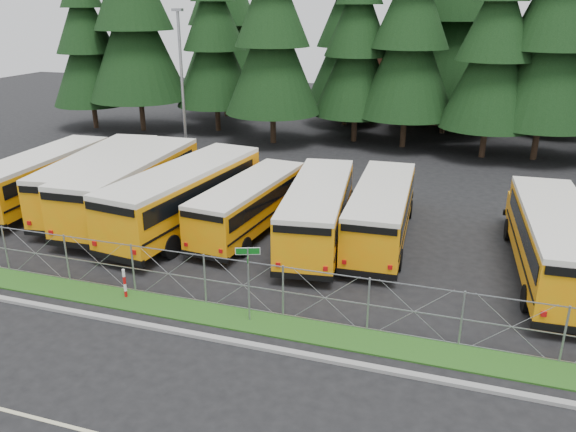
% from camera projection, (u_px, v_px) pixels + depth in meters
% --- Properties ---
extents(ground, '(120.00, 120.00, 0.00)m').
position_uv_depth(ground, '(242.00, 295.00, 21.39)').
color(ground, black).
rests_on(ground, ground).
extents(curb, '(50.00, 0.25, 0.12)m').
position_uv_depth(curb, '(206.00, 337.00, 18.61)').
color(curb, gray).
rests_on(curb, ground).
extents(grass_verge, '(50.00, 1.40, 0.06)m').
position_uv_depth(grass_verge, '(223.00, 316.00, 19.87)').
color(grass_verge, '#1F4C15').
rests_on(grass_verge, ground).
extents(chainlink_fence, '(44.00, 0.10, 2.00)m').
position_uv_depth(chainlink_fence, '(230.00, 283.00, 20.15)').
color(chainlink_fence, '#93959B').
rests_on(chainlink_fence, ground).
extents(brick_building, '(22.00, 10.00, 6.00)m').
position_uv_depth(brick_building, '(455.00, 86.00, 54.24)').
color(brick_building, brown).
rests_on(brick_building, ground).
extents(bus_0, '(3.01, 10.99, 2.86)m').
position_uv_depth(bus_0, '(49.00, 178.00, 30.94)').
color(bus_0, orange).
rests_on(bus_0, ground).
extents(bus_1, '(4.25, 11.84, 3.04)m').
position_uv_depth(bus_1, '(104.00, 180.00, 30.16)').
color(bus_1, orange).
rests_on(bus_1, ground).
extents(bus_2, '(3.24, 12.09, 3.15)m').
position_uv_depth(bus_2, '(136.00, 186.00, 28.96)').
color(bus_2, orange).
rests_on(bus_2, ground).
extents(bus_3, '(4.32, 12.25, 3.14)m').
position_uv_depth(bus_3, '(190.00, 197.00, 27.40)').
color(bus_3, orange).
rests_on(bus_3, ground).
extents(bus_4, '(3.38, 10.04, 2.58)m').
position_uv_depth(bus_4, '(253.00, 205.00, 27.10)').
color(bus_4, orange).
rests_on(bus_4, ground).
extents(bus_5, '(3.88, 10.98, 2.82)m').
position_uv_depth(bus_5, '(319.00, 212.00, 25.90)').
color(bus_5, orange).
rests_on(bus_5, ground).
extents(bus_6, '(2.89, 10.49, 2.73)m').
position_uv_depth(bus_6, '(382.00, 213.00, 25.92)').
color(bus_6, orange).
rests_on(bus_6, ground).
extents(bus_east, '(3.16, 11.24, 2.92)m').
position_uv_depth(bus_east, '(552.00, 243.00, 22.40)').
color(bus_east, orange).
rests_on(bus_east, ground).
extents(street_sign, '(0.79, 0.52, 2.81)m').
position_uv_depth(street_sign, '(248.00, 269.00, 18.93)').
color(street_sign, '#93959B').
rests_on(street_sign, ground).
extents(striped_bollard, '(0.11, 0.11, 1.20)m').
position_uv_depth(striped_bollard, '(125.00, 284.00, 20.98)').
color(striped_bollard, '#B20C0C').
rests_on(striped_bollard, ground).
extents(light_standard, '(0.70, 0.35, 10.14)m').
position_uv_depth(light_standard, '(182.00, 82.00, 37.59)').
color(light_standard, '#93959B').
rests_on(light_standard, ground).
extents(conifer_0, '(6.49, 6.49, 14.36)m').
position_uv_depth(conifer_0, '(86.00, 44.00, 47.79)').
color(conifer_0, black).
rests_on(conifer_0, ground).
extents(conifer_1, '(8.39, 8.39, 18.56)m').
position_uv_depth(conifer_1, '(133.00, 18.00, 46.03)').
color(conifer_1, black).
rests_on(conifer_1, ground).
extents(conifer_2, '(6.80, 6.80, 15.04)m').
position_uv_depth(conifer_2, '(214.00, 41.00, 46.58)').
color(conifer_2, black).
rests_on(conifer_2, ground).
extents(conifer_3, '(7.41, 7.41, 16.38)m').
position_uv_depth(conifer_3, '(272.00, 35.00, 42.01)').
color(conifer_3, black).
rests_on(conifer_3, ground).
extents(conifer_4, '(6.66, 6.66, 14.72)m').
position_uv_depth(conifer_4, '(358.00, 46.00, 42.83)').
color(conifer_4, black).
rests_on(conifer_4, ground).
extents(conifer_5, '(7.37, 7.37, 16.29)m').
position_uv_depth(conifer_5, '(410.00, 37.00, 40.79)').
color(conifer_5, black).
rests_on(conifer_5, ground).
extents(conifer_6, '(6.78, 6.78, 15.00)m').
position_uv_depth(conifer_6, '(495.00, 50.00, 38.06)').
color(conifer_6, black).
rests_on(conifer_6, ground).
extents(conifer_7, '(7.53, 7.53, 16.65)m').
position_uv_depth(conifer_7, '(552.00, 37.00, 37.19)').
color(conifer_7, black).
rests_on(conifer_7, ground).
extents(conifer_10, '(8.56, 8.56, 18.92)m').
position_uv_depth(conifer_10, '(223.00, 15.00, 52.29)').
color(conifer_10, black).
rests_on(conifer_10, ground).
extents(conifer_11, '(6.91, 6.91, 15.29)m').
position_uv_depth(conifer_11, '(347.00, 38.00, 48.85)').
color(conifer_11, black).
rests_on(conifer_11, ground).
extents(conifer_12, '(9.15, 9.15, 20.23)m').
position_uv_depth(conifer_12, '(454.00, 8.00, 44.76)').
color(conifer_12, black).
rests_on(conifer_12, ground).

